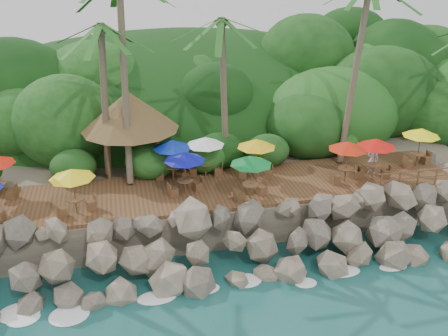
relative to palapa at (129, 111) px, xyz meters
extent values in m
plane|color=#19514F|center=(4.63, -9.71, -5.79)|extent=(140.00, 140.00, 0.00)
cube|color=gray|center=(4.63, 6.29, -4.74)|extent=(32.00, 25.20, 2.10)
ellipsoid|color=#143811|center=(4.63, 13.79, -5.79)|extent=(44.80, 28.00, 15.40)
cube|color=brown|center=(4.63, -3.71, -3.59)|extent=(26.00, 5.00, 0.20)
ellipsoid|color=white|center=(-4.37, -9.41, -5.76)|extent=(1.20, 0.80, 0.06)
ellipsoid|color=white|center=(-1.37, -9.41, -5.76)|extent=(1.20, 0.80, 0.06)
ellipsoid|color=white|center=(1.63, -9.41, -5.76)|extent=(1.20, 0.80, 0.06)
ellipsoid|color=white|center=(4.63, -9.41, -5.76)|extent=(1.20, 0.80, 0.06)
ellipsoid|color=white|center=(7.63, -9.41, -5.76)|extent=(1.20, 0.80, 0.06)
ellipsoid|color=white|center=(10.63, -9.41, -5.76)|extent=(1.20, 0.80, 0.06)
ellipsoid|color=white|center=(13.63, -9.41, -5.76)|extent=(1.20, 0.80, 0.06)
cylinder|color=brown|center=(-0.15, -1.25, 1.86)|extent=(0.74, 2.69, 10.53)
cylinder|color=brown|center=(-1.27, -1.00, 0.70)|extent=(0.87, 1.17, 8.38)
ellipsoid|color=#23601E|center=(-1.27, -1.00, 4.89)|extent=(6.00, 6.00, 2.40)
cylinder|color=brown|center=(5.28, -0.87, 0.74)|extent=(0.90, 1.04, 8.47)
ellipsoid|color=#23601E|center=(5.28, -0.87, 4.98)|extent=(6.00, 6.00, 2.40)
cylinder|color=brown|center=(12.83, -1.52, 1.66)|extent=(1.81, 1.59, 10.22)
cylinder|color=brown|center=(-1.40, -1.40, -2.29)|extent=(0.16, 0.16, 2.40)
cylinder|color=brown|center=(1.40, -1.40, -2.29)|extent=(0.16, 0.16, 2.40)
cylinder|color=brown|center=(-1.40, 1.40, -2.29)|extent=(0.16, 0.16, 2.40)
cylinder|color=brown|center=(1.40, 1.40, -2.29)|extent=(0.16, 0.16, 2.40)
cone|color=brown|center=(0.00, 0.00, 0.01)|extent=(5.57, 5.57, 2.20)
cylinder|color=brown|center=(11.34, -4.50, -3.11)|extent=(0.08, 0.08, 0.76)
cylinder|color=brown|center=(11.34, -4.50, -2.72)|extent=(0.86, 0.86, 0.05)
cylinder|color=brown|center=(11.34, -4.50, -2.36)|extent=(0.05, 0.05, 2.26)
cone|color=red|center=(11.34, -4.50, -1.38)|extent=(2.16, 2.16, 0.46)
cube|color=brown|center=(10.64, -4.69, -3.26)|extent=(0.53, 0.53, 0.47)
cube|color=brown|center=(12.03, -4.30, -3.26)|extent=(0.53, 0.53, 0.47)
cube|color=brown|center=(-6.31, -2.62, -3.26)|extent=(0.56, 0.56, 0.47)
cylinder|color=brown|center=(6.60, -3.06, -3.11)|extent=(0.08, 0.08, 0.76)
cylinder|color=brown|center=(6.60, -3.06, -2.72)|extent=(0.86, 0.86, 0.05)
cylinder|color=brown|center=(6.60, -3.06, -2.36)|extent=(0.05, 0.05, 2.26)
cone|color=yellow|center=(6.60, -3.06, -1.38)|extent=(2.16, 2.16, 0.46)
cube|color=brown|center=(5.91, -2.85, -3.26)|extent=(0.54, 0.54, 0.47)
cube|color=brown|center=(7.29, -3.27, -3.26)|extent=(0.54, 0.54, 0.47)
cylinder|color=brown|center=(5.66, -5.31, -3.11)|extent=(0.08, 0.08, 0.76)
cylinder|color=brown|center=(5.66, -5.31, -2.72)|extent=(0.86, 0.86, 0.05)
cylinder|color=brown|center=(5.66, -5.31, -2.36)|extent=(0.05, 0.05, 2.26)
cone|color=#0C712B|center=(5.66, -5.31, -1.38)|extent=(2.16, 2.16, 0.46)
cube|color=brown|center=(4.98, -5.57, -3.26)|extent=(0.56, 0.56, 0.47)
cube|color=brown|center=(6.33, -5.06, -3.26)|extent=(0.56, 0.56, 0.47)
cube|color=brown|center=(-6.40, -5.56, -3.26)|extent=(0.55, 0.55, 0.47)
cylinder|color=brown|center=(13.03, -4.46, -3.11)|extent=(0.08, 0.08, 0.76)
cylinder|color=brown|center=(13.03, -4.46, -2.72)|extent=(0.86, 0.86, 0.05)
cylinder|color=brown|center=(13.03, -4.46, -2.36)|extent=(0.05, 0.05, 2.26)
cone|color=red|center=(13.03, -4.46, -1.38)|extent=(2.16, 2.16, 0.46)
cube|color=brown|center=(12.33, -4.28, -3.26)|extent=(0.53, 0.53, 0.47)
cube|color=brown|center=(13.72, -4.64, -3.26)|extent=(0.53, 0.53, 0.47)
cylinder|color=brown|center=(3.93, -2.11, -3.11)|extent=(0.08, 0.08, 0.76)
cylinder|color=brown|center=(3.93, -2.11, -2.72)|extent=(0.86, 0.86, 0.05)
cylinder|color=brown|center=(3.93, -2.11, -2.36)|extent=(0.05, 0.05, 2.26)
cone|color=white|center=(3.93, -2.11, -1.38)|extent=(2.16, 2.16, 0.46)
cube|color=brown|center=(3.22, -1.97, -3.26)|extent=(0.51, 0.51, 0.47)
cube|color=brown|center=(4.63, -2.26, -3.26)|extent=(0.51, 0.51, 0.47)
cylinder|color=brown|center=(16.43, -3.48, -3.11)|extent=(0.08, 0.08, 0.76)
cylinder|color=brown|center=(16.43, -3.48, -2.72)|extent=(0.86, 0.86, 0.05)
cylinder|color=brown|center=(16.43, -3.48, -2.36)|extent=(0.05, 0.05, 2.26)
cone|color=#FFEF15|center=(16.43, -3.48, -1.38)|extent=(2.16, 2.16, 0.46)
cube|color=brown|center=(15.73, -3.65, -3.26)|extent=(0.52, 0.52, 0.47)
cube|color=brown|center=(17.13, -3.31, -3.26)|extent=(0.52, 0.52, 0.47)
cylinder|color=brown|center=(2.48, -4.05, -3.11)|extent=(0.08, 0.08, 0.76)
cylinder|color=brown|center=(2.48, -4.05, -2.72)|extent=(0.86, 0.86, 0.05)
cylinder|color=brown|center=(2.48, -4.05, -2.36)|extent=(0.05, 0.05, 2.26)
cone|color=#0B0E99|center=(2.48, -4.05, -1.38)|extent=(2.16, 2.16, 0.46)
cube|color=brown|center=(1.79, -4.26, -3.26)|extent=(0.54, 0.54, 0.47)
cube|color=brown|center=(3.17, -3.85, -3.26)|extent=(0.54, 0.54, 0.47)
cylinder|color=brown|center=(-3.02, -5.01, -3.11)|extent=(0.08, 0.08, 0.76)
cylinder|color=brown|center=(-3.02, -5.01, -2.72)|extent=(0.86, 0.86, 0.05)
cylinder|color=brown|center=(-3.02, -5.01, -2.36)|extent=(0.05, 0.05, 2.26)
cone|color=yellow|center=(-3.02, -5.01, -1.38)|extent=(2.16, 2.16, 0.46)
cube|color=brown|center=(-3.70, -5.23, -3.26)|extent=(0.55, 0.55, 0.47)
cube|color=brown|center=(-2.33, -4.78, -3.26)|extent=(0.55, 0.55, 0.47)
cylinder|color=brown|center=(2.08, -2.16, -3.11)|extent=(0.08, 0.08, 0.76)
cylinder|color=brown|center=(2.08, -2.16, -2.72)|extent=(0.86, 0.86, 0.05)
cylinder|color=brown|center=(2.08, -2.16, -2.36)|extent=(0.05, 0.05, 2.26)
cone|color=#0B2797|center=(2.08, -2.16, -1.38)|extent=(2.16, 2.16, 0.46)
cube|color=brown|center=(1.38, -2.00, -3.26)|extent=(0.52, 0.52, 0.47)
cube|color=brown|center=(2.78, -2.32, -3.26)|extent=(0.52, 0.52, 0.47)
cylinder|color=brown|center=(12.61, -6.06, -2.99)|extent=(0.10, 0.10, 1.00)
cylinder|color=brown|center=(13.71, -6.06, -2.99)|extent=(0.10, 0.10, 1.00)
cylinder|color=brown|center=(14.81, -6.06, -2.99)|extent=(0.10, 0.10, 1.00)
cylinder|color=brown|center=(15.91, -6.06, -2.99)|extent=(0.10, 0.10, 1.00)
cube|color=brown|center=(15.36, -6.06, -2.54)|extent=(6.10, 0.06, 0.06)
cube|color=brown|center=(15.36, -6.06, -2.94)|extent=(6.10, 0.06, 0.06)
imported|color=silver|center=(13.26, -3.92, -2.62)|extent=(0.75, 0.64, 1.73)
camera|label=1|loc=(-0.73, -27.10, 8.10)|focal=39.38mm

